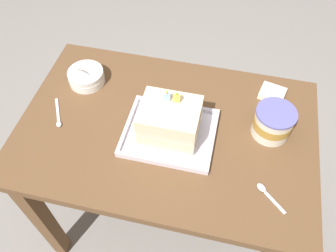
{
  "coord_description": "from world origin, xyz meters",
  "views": [
    {
      "loc": [
        0.17,
        -0.71,
        1.76
      ],
      "look_at": [
        0.01,
        -0.01,
        0.8
      ],
      "focal_mm": 36.84,
      "sensor_mm": 36.0,
      "label": 1
    }
  ],
  "objects": [
    {
      "name": "birthday_cake",
      "position": [
        0.02,
        -0.03,
        0.86
      ],
      "size": [
        0.2,
        0.16,
        0.16
      ],
      "color": "beige",
      "rests_on": "foil_tray"
    },
    {
      "name": "napkin_pile",
      "position": [
        0.36,
        0.24,
        0.79
      ],
      "size": [
        0.11,
        0.1,
        0.02
      ],
      "color": "silver",
      "rests_on": "dining_table"
    },
    {
      "name": "foil_tray",
      "position": [
        0.02,
        -0.03,
        0.78
      ],
      "size": [
        0.31,
        0.26,
        0.02
      ],
      "color": "silver",
      "rests_on": "dining_table"
    },
    {
      "name": "bowl_stack",
      "position": [
        -0.36,
        0.15,
        0.8
      ],
      "size": [
        0.14,
        0.14,
        0.1
      ],
      "color": "white",
      "rests_on": "dining_table"
    },
    {
      "name": "ground_plane",
      "position": [
        0.0,
        0.0,
        0.0
      ],
      "size": [
        8.0,
        8.0,
        0.0
      ],
      "primitive_type": "plane",
      "color": "gray"
    },
    {
      "name": "serving_spoon_near_tray",
      "position": [
        -0.39,
        -0.05,
        0.78
      ],
      "size": [
        0.08,
        0.13,
        0.01
      ],
      "color": "silver",
      "rests_on": "dining_table"
    },
    {
      "name": "dining_table",
      "position": [
        0.0,
        0.0,
        0.65
      ],
      "size": [
        1.06,
        0.7,
        0.77
      ],
      "color": "brown",
      "rests_on": "ground_plane"
    },
    {
      "name": "ice_cream_tub",
      "position": [
        0.36,
        0.07,
        0.83
      ],
      "size": [
        0.14,
        0.14,
        0.11
      ],
      "color": "silver",
      "rests_on": "dining_table"
    },
    {
      "name": "serving_spoon_by_bowls",
      "position": [
        0.36,
        -0.17,
        0.78
      ],
      "size": [
        0.1,
        0.09,
        0.01
      ],
      "color": "silver",
      "rests_on": "dining_table"
    }
  ]
}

